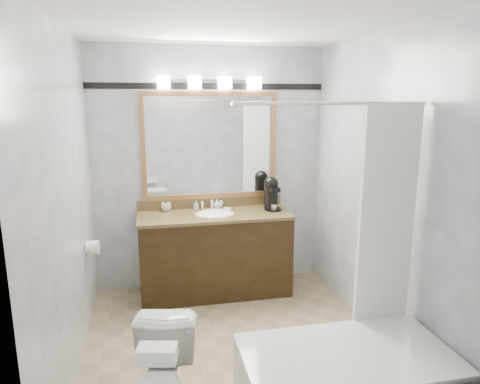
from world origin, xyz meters
name	(u,v)px	position (x,y,z in m)	size (l,w,h in m)	color
room	(234,197)	(0.00, 0.00, 1.25)	(2.42, 2.62, 2.52)	#9A8968
vanity	(215,252)	(0.00, 1.02, 0.44)	(1.53, 0.58, 0.97)	black
mirror	(210,146)	(0.00, 1.28, 1.50)	(1.40, 0.04, 1.10)	#A87B4C
vanity_light_bar	(210,83)	(0.00, 1.23, 2.13)	(1.02, 0.14, 0.12)	silver
accent_stripe	(209,86)	(0.00, 1.29, 2.10)	(2.40, 0.01, 0.06)	black
bathtub	(348,374)	(0.55, -0.90, 0.28)	(1.30, 0.75, 1.96)	white
tp_roll	(93,247)	(-1.14, 0.66, 0.70)	(0.12, 0.12, 0.11)	white
tissue_box	(157,354)	(-0.62, -1.12, 0.72)	(0.20, 0.11, 0.08)	white
coffee_maker	(271,193)	(0.60, 1.08, 1.03)	(0.18, 0.22, 0.34)	black
cup_left	(166,207)	(-0.47, 1.22, 0.89)	(0.10, 0.10, 0.08)	white
cup_right	(166,207)	(-0.47, 1.23, 0.89)	(0.09, 0.09, 0.09)	white
soap_bottle_a	(196,205)	(-0.16, 1.23, 0.90)	(0.04, 0.04, 0.09)	white
soap_bottle_b	(217,204)	(0.06, 1.22, 0.90)	(0.08, 0.08, 0.10)	white
soap_bar	(227,209)	(0.15, 1.13, 0.86)	(0.07, 0.04, 0.02)	beige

